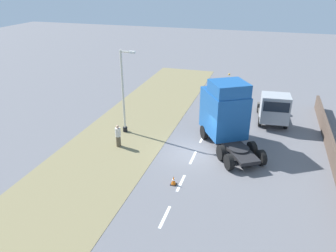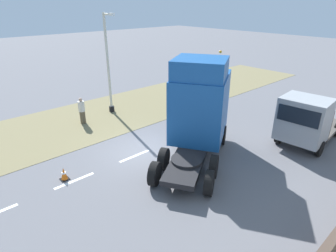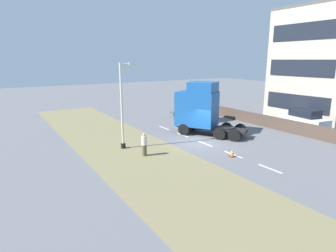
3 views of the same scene
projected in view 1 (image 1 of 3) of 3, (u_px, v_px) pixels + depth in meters
The scene contains 9 objects.
ground_plane at pixel (195, 153), 23.11m from camera, with size 120.00×120.00×0.00m, color slate.
grass_verge at pixel (118, 141), 24.72m from camera, with size 7.00×44.00×0.01m.
lane_markings at pixel (193, 158), 22.50m from camera, with size 0.16×14.60×0.00m.
boundary_wall at pixel (336, 165), 20.44m from camera, with size 0.25×24.00×1.22m.
lorry_cab at pixel (225, 113), 23.55m from camera, with size 5.34×6.50×4.92m.
flatbed_truck at pixel (274, 109), 26.83m from camera, with size 2.65×5.44×2.79m.
lamp_post at pixel (124, 97), 25.06m from camera, with size 1.30×0.36×6.52m.
pedestrian at pixel (118, 136), 23.67m from camera, with size 0.39×0.39×1.69m.
traffic_cone_lead at pixel (174, 180), 19.47m from camera, with size 0.36×0.36×0.58m.
Camera 1 is at (4.13, -19.91, 11.32)m, focal length 35.00 mm.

